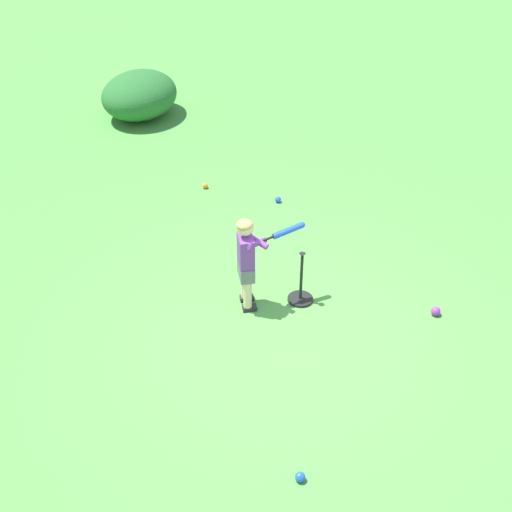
{
  "coord_description": "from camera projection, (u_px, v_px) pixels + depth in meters",
  "views": [
    {
      "loc": [
        1.5,
        -4.94,
        4.63
      ],
      "look_at": [
        -0.57,
        0.67,
        0.45
      ],
      "focal_mm": 47.47,
      "sensor_mm": 36.0,
      "label": 1
    }
  ],
  "objects": [
    {
      "name": "ground_plane",
      "position": [
        286.0,
        339.0,
        6.88
      ],
      "size": [
        40.0,
        40.0,
        0.0
      ],
      "primitive_type": "plane",
      "color": "#519942"
    },
    {
      "name": "play_ball_far_left",
      "position": [
        278.0,
        199.0,
        9.1
      ],
      "size": [
        0.08,
        0.08,
        0.08
      ],
      "primitive_type": "sphere",
      "color": "blue",
      "rests_on": "ground"
    },
    {
      "name": "child_batter",
      "position": [
        249.0,
        255.0,
        6.96
      ],
      "size": [
        0.63,
        0.62,
        1.08
      ],
      "color": "#232328",
      "rests_on": "ground"
    },
    {
      "name": "batting_tee",
      "position": [
        301.0,
        293.0,
        7.33
      ],
      "size": [
        0.28,
        0.28,
        0.62
      ],
      "color": "black",
      "rests_on": "ground"
    },
    {
      "name": "play_ball_by_bucket",
      "position": [
        300.0,
        477.0,
        5.45
      ],
      "size": [
        0.09,
        0.09,
        0.09
      ],
      "primitive_type": "sphere",
      "color": "blue",
      "rests_on": "ground"
    },
    {
      "name": "shrub_left_background",
      "position": [
        140.0,
        95.0,
        11.29
      ],
      "size": [
        1.19,
        1.43,
        0.75
      ],
      "primitive_type": "ellipsoid",
      "color": "#286B2D",
      "rests_on": "ground"
    },
    {
      "name": "play_ball_center_lawn",
      "position": [
        436.0,
        311.0,
        7.16
      ],
      "size": [
        0.1,
        0.1,
        0.1
      ],
      "primitive_type": "sphere",
      "color": "purple",
      "rests_on": "ground"
    },
    {
      "name": "play_ball_midfield",
      "position": [
        205.0,
        186.0,
        9.42
      ],
      "size": [
        0.08,
        0.08,
        0.08
      ],
      "primitive_type": "sphere",
      "color": "orange",
      "rests_on": "ground"
    }
  ]
}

